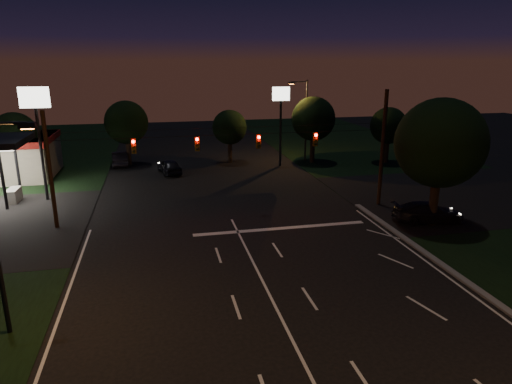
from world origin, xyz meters
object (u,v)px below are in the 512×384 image
object	(u,v)px
tree_right_near	(439,144)
car_cross	(428,212)
car_oncoming_a	(169,166)
utility_pole_right	(378,205)
car_oncoming_b	(120,158)

from	to	relation	value
tree_right_near	car_cross	world-z (taller)	tree_right_near
tree_right_near	car_oncoming_a	world-z (taller)	tree_right_near
utility_pole_right	car_cross	distance (m)	4.77
car_oncoming_a	car_cross	distance (m)	25.44
car_cross	car_oncoming_b	bearing A→B (deg)	51.84
utility_pole_right	tree_right_near	size ratio (longest dim) A/B	1.03
tree_right_near	car_cross	size ratio (longest dim) A/B	1.78
utility_pole_right	tree_right_near	distance (m)	7.61
car_oncoming_a	tree_right_near	bearing A→B (deg)	120.43
tree_right_near	car_oncoming_a	distance (m)	26.18
utility_pole_right	car_oncoming_a	distance (m)	21.24
tree_right_near	car_oncoming_a	xyz separation A→B (m)	(-17.37, 18.96, -4.94)
tree_right_near	car_oncoming_b	size ratio (longest dim) A/B	1.93
car_oncoming_a	car_oncoming_b	bearing A→B (deg)	-56.52
car_oncoming_b	tree_right_near	bearing A→B (deg)	127.73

